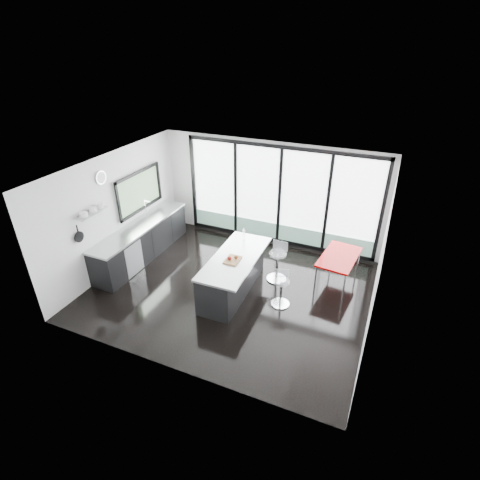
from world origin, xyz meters
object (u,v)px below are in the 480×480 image
at_px(island, 232,273).
at_px(bar_stool_near, 281,292).
at_px(bar_stool_far, 277,266).
at_px(red_table, 338,269).

height_order(island, bar_stool_near, island).
height_order(bar_stool_far, red_table, bar_stool_far).
xyz_separation_m(bar_stool_far, red_table, (1.31, 0.48, -0.02)).
height_order(island, red_table, island).
relative_size(bar_stool_far, red_table, 0.57).
bearing_deg(red_table, bar_stool_far, -160.08).
xyz_separation_m(island, red_table, (2.09, 1.28, -0.11)).
distance_m(island, bar_stool_far, 1.12).
bearing_deg(bar_stool_near, bar_stool_far, 95.03).
height_order(bar_stool_near, red_table, red_table).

